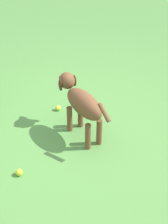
# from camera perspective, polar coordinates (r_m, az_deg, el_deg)

# --- Properties ---
(ground) EXTENTS (14.00, 14.00, 0.00)m
(ground) POSITION_cam_1_polar(r_m,az_deg,el_deg) (3.55, -1.07, -3.68)
(ground) COLOR #548C42
(dog) EXTENTS (0.91, 0.28, 0.62)m
(dog) POSITION_cam_1_polar(r_m,az_deg,el_deg) (3.29, -0.51, 1.74)
(dog) COLOR brown
(dog) RESTS_ON ground
(tennis_ball_0) EXTENTS (0.07, 0.07, 0.07)m
(tennis_ball_0) POSITION_cam_1_polar(r_m,az_deg,el_deg) (3.89, -4.58, 0.73)
(tennis_ball_0) COLOR #D5E13F
(tennis_ball_0) RESTS_ON ground
(tennis_ball_1) EXTENTS (0.07, 0.07, 0.07)m
(tennis_ball_1) POSITION_cam_1_polar(r_m,az_deg,el_deg) (3.11, -11.33, -10.36)
(tennis_ball_1) COLOR #C3D52F
(tennis_ball_1) RESTS_ON ground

